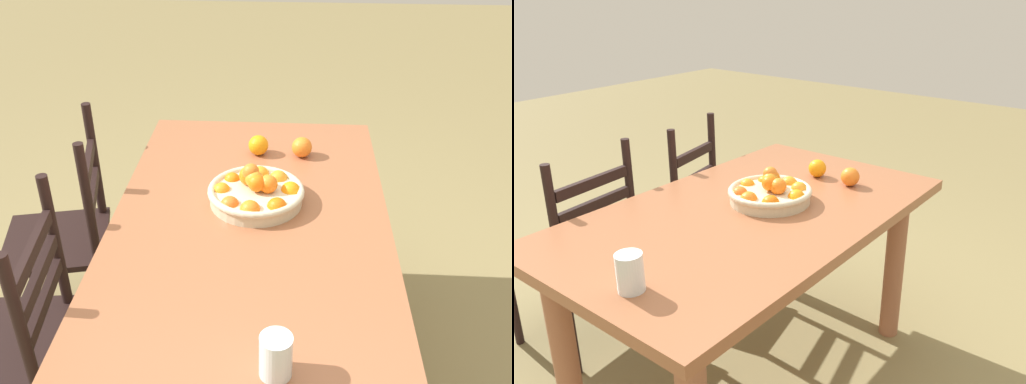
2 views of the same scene
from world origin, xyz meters
TOP-DOWN VIEW (x-y plane):
  - ground_plane at (0.00, 0.00)m, footprint 12.00×12.00m
  - dining_table at (0.00, 0.00)m, footprint 1.51×0.89m
  - chair_near_window at (0.30, 0.75)m, footprint 0.48×0.48m
  - chair_by_cabinet at (-0.27, 0.76)m, footprint 0.50×0.50m
  - fruit_bowl at (0.11, -0.01)m, footprint 0.32×0.32m
  - orange_loose_0 at (0.45, -0.17)m, footprint 0.08×0.08m
  - orange_loose_1 at (0.46, -0.00)m, footprint 0.08×0.08m
  - drinking_glass at (-0.62, -0.10)m, footprint 0.08×0.08m

SIDE VIEW (x-z plane):
  - ground_plane at x=0.00m, z-range 0.00..0.00m
  - chair_near_window at x=0.30m, z-range -0.03..0.90m
  - chair_by_cabinet at x=-0.27m, z-range -0.02..0.91m
  - dining_table at x=0.00m, z-range 0.25..1.01m
  - orange_loose_1 at x=0.46m, z-range 0.76..0.84m
  - orange_loose_0 at x=0.45m, z-range 0.76..0.84m
  - fruit_bowl at x=0.11m, z-range 0.73..0.86m
  - drinking_glass at x=-0.62m, z-range 0.76..0.87m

